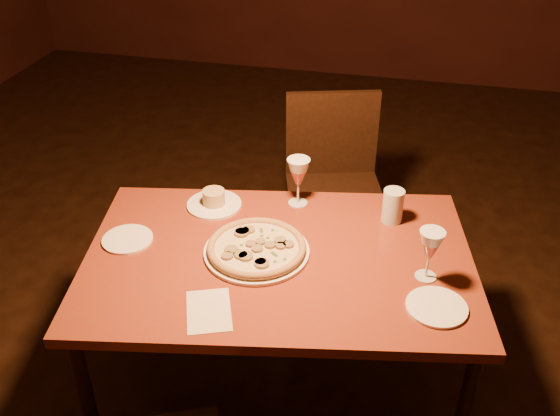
# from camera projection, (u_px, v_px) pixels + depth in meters

# --- Properties ---
(floor) EXTENTS (7.00, 7.00, 0.00)m
(floor) POSITION_uv_depth(u_px,v_px,m) (263.00, 369.00, 2.65)
(floor) COLOR black
(floor) RESTS_ON ground
(dining_table) EXTENTS (1.47, 1.09, 0.71)m
(dining_table) POSITION_uv_depth(u_px,v_px,m) (279.00, 271.00, 2.18)
(dining_table) COLOR maroon
(dining_table) RESTS_ON floor
(chair_far) EXTENTS (0.55, 0.55, 0.91)m
(chair_far) POSITION_uv_depth(u_px,v_px,m) (334.00, 181.00, 2.96)
(chair_far) COLOR black
(chair_far) RESTS_ON floor
(pizza_plate) EXTENTS (0.37, 0.37, 0.04)m
(pizza_plate) POSITION_uv_depth(u_px,v_px,m) (257.00, 248.00, 2.15)
(pizza_plate) COLOR white
(pizza_plate) RESTS_ON dining_table
(ramekin_saucer) EXTENTS (0.21, 0.21, 0.07)m
(ramekin_saucer) POSITION_uv_depth(u_px,v_px,m) (214.00, 201.00, 2.40)
(ramekin_saucer) COLOR white
(ramekin_saucer) RESTS_ON dining_table
(wine_glass_far) EXTENTS (0.09, 0.09, 0.19)m
(wine_glass_far) POSITION_uv_depth(u_px,v_px,m) (298.00, 182.00, 2.37)
(wine_glass_far) COLOR #B7564C
(wine_glass_far) RESTS_ON dining_table
(wine_glass_right) EXTENTS (0.08, 0.08, 0.18)m
(wine_glass_right) POSITION_uv_depth(u_px,v_px,m) (429.00, 255.00, 2.00)
(wine_glass_right) COLOR #B7564C
(wine_glass_right) RESTS_ON dining_table
(water_tumbler) EXTENTS (0.08, 0.08, 0.13)m
(water_tumbler) POSITION_uv_depth(u_px,v_px,m) (393.00, 206.00, 2.29)
(water_tumbler) COLOR silver
(water_tumbler) RESTS_ON dining_table
(side_plate_left) EXTENTS (0.18, 0.18, 0.01)m
(side_plate_left) POSITION_uv_depth(u_px,v_px,m) (127.00, 239.00, 2.22)
(side_plate_left) COLOR white
(side_plate_left) RESTS_ON dining_table
(side_plate_near) EXTENTS (0.19, 0.19, 0.01)m
(side_plate_near) POSITION_uv_depth(u_px,v_px,m) (437.00, 307.00, 1.92)
(side_plate_near) COLOR white
(side_plate_near) RESTS_ON dining_table
(menu_card) EXTENTS (0.20, 0.23, 0.00)m
(menu_card) POSITION_uv_depth(u_px,v_px,m) (209.00, 311.00, 1.91)
(menu_card) COLOR beige
(menu_card) RESTS_ON dining_table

